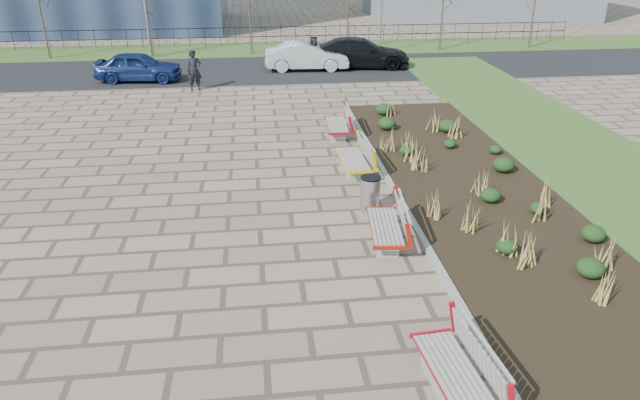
{
  "coord_description": "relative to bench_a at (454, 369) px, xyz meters",
  "views": [
    {
      "loc": [
        0.01,
        -9.59,
        6.87
      ],
      "look_at": [
        1.5,
        3.0,
        0.9
      ],
      "focal_mm": 32.0,
      "sensor_mm": 36.0,
      "label": 1
    }
  ],
  "objects": [
    {
      "name": "planting_bed",
      "position": [
        3.25,
        7.76,
        -0.45
      ],
      "size": [
        4.5,
        18.0,
        0.1
      ],
      "primitive_type": "cube",
      "color": "black",
      "rests_on": "ground"
    },
    {
      "name": "road",
      "position": [
        -3.0,
        24.76,
        -0.49
      ],
      "size": [
        80.0,
        7.0,
        0.02
      ],
      "primitive_type": "cube",
      "color": "black",
      "rests_on": "ground"
    },
    {
      "name": "tree_c",
      "position": [
        -3.0,
        29.26,
        1.54
      ],
      "size": [
        1.4,
        1.4,
        4.0
      ],
      "primitive_type": null,
      "color": "#4C3D2D",
      "rests_on": "grass_verge_far"
    },
    {
      "name": "car_silver",
      "position": [
        -0.02,
        24.41,
        0.26
      ],
      "size": [
        4.59,
        1.81,
        1.49
      ],
      "primitive_type": "imported",
      "rotation": [
        0.0,
        0.0,
        1.52
      ],
      "color": "#B2B6BA",
      "rests_on": "road"
    },
    {
      "name": "tree_f",
      "position": [
        15.0,
        29.26,
        1.54
      ],
      "size": [
        1.4,
        1.4,
        4.0
      ],
      "primitive_type": null,
      "color": "#4C3D2D",
      "rests_on": "grass_verge_far"
    },
    {
      "name": "bench_c",
      "position": [
        0.0,
        9.58,
        0.0
      ],
      "size": [
        0.98,
        2.13,
        1.0
      ],
      "primitive_type": null,
      "rotation": [
        0.0,
        0.0,
        0.04
      ],
      "color": "yellow",
      "rests_on": "ground"
    },
    {
      "name": "grass_verge_near",
      "position": [
        8.0,
        7.76,
        -0.48
      ],
      "size": [
        5.0,
        38.0,
        0.04
      ],
      "primitive_type": "cube",
      "color": "#33511E",
      "rests_on": "ground"
    },
    {
      "name": "tree_a",
      "position": [
        -15.0,
        29.26,
        1.54
      ],
      "size": [
        1.4,
        1.4,
        4.0
      ],
      "primitive_type": null,
      "color": "#4C3D2D",
      "rests_on": "grass_verge_far"
    },
    {
      "name": "litter_bin",
      "position": [
        -0.03,
        6.8,
        -0.01
      ],
      "size": [
        0.52,
        0.52,
        0.99
      ],
      "primitive_type": "cylinder",
      "color": "#B2B2B7",
      "rests_on": "ground"
    },
    {
      "name": "bench_d",
      "position": [
        0.0,
        13.16,
        0.0
      ],
      "size": [
        1.01,
        2.15,
        1.0
      ],
      "primitive_type": null,
      "rotation": [
        0.0,
        0.0,
        -0.05
      ],
      "color": "#A80B1B",
      "rests_on": "ground"
    },
    {
      "name": "tree_e",
      "position": [
        9.0,
        29.26,
        1.54
      ],
      "size": [
        1.4,
        1.4,
        4.0
      ],
      "primitive_type": null,
      "color": "#4C3D2D",
      "rests_on": "grass_verge_far"
    },
    {
      "name": "bench_a",
      "position": [
        0.0,
        0.0,
        0.0
      ],
      "size": [
        1.08,
        2.17,
        1.0
      ],
      "primitive_type": null,
      "rotation": [
        0.0,
        0.0,
        0.09
      ],
      "color": "red",
      "rests_on": "ground"
    },
    {
      "name": "grass_verge_far",
      "position": [
        -3.0,
        30.76,
        -0.48
      ],
      "size": [
        80.0,
        5.0,
        0.04
      ],
      "primitive_type": "cube",
      "color": "#33511E",
      "rests_on": "ground"
    },
    {
      "name": "lamp_east",
      "position": [
        5.0,
        28.76,
        2.54
      ],
      "size": [
        0.24,
        0.6,
        6.0
      ],
      "primitive_type": null,
      "color": "gray",
      "rests_on": "grass_verge_far"
    },
    {
      "name": "tree_d",
      "position": [
        3.0,
        29.26,
        1.54
      ],
      "size": [
        1.4,
        1.4,
        4.0
      ],
      "primitive_type": null,
      "color": "#4C3D2D",
      "rests_on": "grass_verge_far"
    },
    {
      "name": "bench_b",
      "position": [
        0.0,
        5.08,
        0.0
      ],
      "size": [
        1.12,
        2.18,
        1.0
      ],
      "primitive_type": null,
      "rotation": [
        0.0,
        0.0,
        -0.1
      ],
      "color": "#A51A0B",
      "rests_on": "ground"
    },
    {
      "name": "pedestrian",
      "position": [
        -5.73,
        20.59,
        0.46
      ],
      "size": [
        0.79,
        0.61,
        1.92
      ],
      "primitive_type": "imported",
      "rotation": [
        0.0,
        0.0,
        0.23
      ],
      "color": "black",
      "rests_on": "ground"
    },
    {
      "name": "lamp_west",
      "position": [
        -9.0,
        28.76,
        2.54
      ],
      "size": [
        0.24,
        0.6,
        6.0
      ],
      "primitive_type": null,
      "color": "gray",
      "rests_on": "grass_verge_far"
    },
    {
      "name": "tree_b",
      "position": [
        -9.0,
        29.26,
        1.54
      ],
      "size": [
        1.4,
        1.4,
        4.0
      ],
      "primitive_type": null,
      "color": "#4C3D2D",
      "rests_on": "grass_verge_far"
    },
    {
      "name": "planting_curb",
      "position": [
        0.92,
        7.76,
        -0.42
      ],
      "size": [
        0.16,
        18.0,
        0.15
      ],
      "primitive_type": "cube",
      "color": "gray",
      "rests_on": "ground"
    },
    {
      "name": "railing_fence",
      "position": [
        -3.0,
        32.26,
        0.14
      ],
      "size": [
        44.0,
        0.1,
        1.2
      ],
      "primitive_type": null,
      "color": "black",
      "rests_on": "grass_verge_far"
    },
    {
      "name": "ground",
      "position": [
        -3.0,
        2.76,
        -0.5
      ],
      "size": [
        120.0,
        120.0,
        0.0
      ],
      "primitive_type": "plane",
      "color": "#866E5C",
      "rests_on": "ground"
    },
    {
      "name": "car_blue",
      "position": [
        -8.69,
        22.85,
        0.24
      ],
      "size": [
        4.38,
        2.11,
        1.44
      ],
      "primitive_type": "imported",
      "rotation": [
        0.0,
        0.0,
        1.47
      ],
      "color": "navy",
      "rests_on": "road"
    },
    {
      "name": "car_black",
      "position": [
        2.98,
        24.75,
        0.32
      ],
      "size": [
        5.7,
        2.83,
        1.59
      ],
      "primitive_type": "imported",
      "rotation": [
        0.0,
        0.0,
        1.46
      ],
      "color": "black",
      "rests_on": "road"
    }
  ]
}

